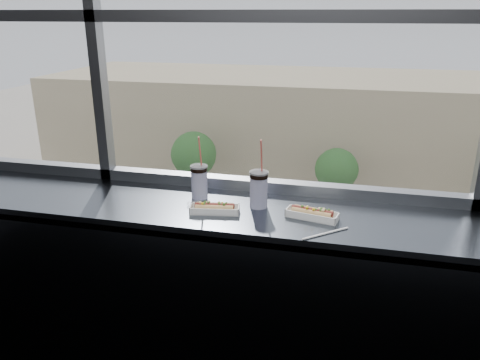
% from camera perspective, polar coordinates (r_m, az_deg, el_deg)
% --- Properties ---
extents(wall_back_lower, '(6.00, 0.00, 6.00)m').
position_cam_1_polar(wall_back_lower, '(2.80, 4.20, -11.96)').
color(wall_back_lower, black).
rests_on(wall_back_lower, ground).
extents(counter, '(6.00, 0.55, 0.06)m').
position_cam_1_polar(counter, '(2.31, 3.41, -4.48)').
color(counter, '#545B64').
rests_on(counter, ground).
extents(counter_fascia, '(6.00, 0.04, 1.04)m').
position_cam_1_polar(counter_fascia, '(2.37, 2.00, -18.57)').
color(counter_fascia, '#545B64').
rests_on(counter_fascia, ground).
extents(hotdog_tray_left, '(0.25, 0.11, 0.06)m').
position_cam_1_polar(hotdog_tray_left, '(2.27, -3.11, -3.45)').
color(hotdog_tray_left, white).
rests_on(hotdog_tray_left, counter).
extents(hotdog_tray_right, '(0.26, 0.13, 0.06)m').
position_cam_1_polar(hotdog_tray_right, '(2.23, 8.78, -4.05)').
color(hotdog_tray_right, white).
rests_on(hotdog_tray_right, counter).
extents(soda_cup_left, '(0.09, 0.09, 0.34)m').
position_cam_1_polar(soda_cup_left, '(2.43, -4.99, -0.01)').
color(soda_cup_left, white).
rests_on(soda_cup_left, counter).
extents(soda_cup_right, '(0.10, 0.10, 0.35)m').
position_cam_1_polar(soda_cup_right, '(2.31, 2.30, -0.91)').
color(soda_cup_right, white).
rests_on(soda_cup_right, counter).
extents(loose_straw, '(0.19, 0.17, 0.01)m').
position_cam_1_polar(loose_straw, '(2.09, 10.38, -6.42)').
color(loose_straw, white).
rests_on(loose_straw, counter).
extents(wrapper, '(0.10, 0.07, 0.02)m').
position_cam_1_polar(wrapper, '(2.36, -5.46, -2.94)').
color(wrapper, silver).
rests_on(wrapper, counter).
extents(plaza_ground, '(120.00, 120.00, 0.00)m').
position_cam_1_polar(plaza_ground, '(47.67, 12.39, 3.46)').
color(plaza_ground, '#B0A799').
rests_on(plaza_ground, ground).
extents(street_asphalt, '(80.00, 10.00, 0.06)m').
position_cam_1_polar(street_asphalt, '(25.85, 10.89, -10.77)').
color(street_asphalt, black).
rests_on(street_asphalt, plaza_ground).
extents(far_sidewalk, '(80.00, 6.00, 0.04)m').
position_cam_1_polar(far_sidewalk, '(33.02, 11.63, -3.83)').
color(far_sidewalk, '#B0A799').
rests_on(far_sidewalk, plaza_ground).
extents(far_building, '(50.00, 14.00, 8.00)m').
position_cam_1_polar(far_building, '(41.35, 12.57, 6.71)').
color(far_building, tan).
rests_on(far_building, plaza_ground).
extents(car_near_a, '(3.04, 6.86, 2.26)m').
position_cam_1_polar(car_near_a, '(26.49, -23.31, -8.51)').
color(car_near_a, '#848FA6').
rests_on(car_near_a, street_asphalt).
extents(car_near_c, '(3.19, 7.01, 2.29)m').
position_cam_1_polar(car_near_c, '(21.85, 14.31, -13.64)').
color(car_near_c, '#59090A').
rests_on(car_near_c, street_asphalt).
extents(car_far_a, '(3.29, 6.76, 2.18)m').
position_cam_1_polar(car_far_a, '(30.37, -5.73, -3.32)').
color(car_far_a, '#363031').
rests_on(car_far_a, street_asphalt).
extents(car_far_b, '(3.48, 6.92, 2.22)m').
position_cam_1_polar(car_far_b, '(28.97, 16.22, -5.21)').
color(car_far_b, maroon).
rests_on(car_far_b, street_asphalt).
extents(car_near_b, '(2.70, 6.33, 2.10)m').
position_cam_1_polar(car_near_b, '(23.66, -11.30, -10.86)').
color(car_near_b, black).
rests_on(car_near_b, street_asphalt).
extents(pedestrian_b, '(0.94, 0.70, 2.11)m').
position_cam_1_polar(pedestrian_b, '(32.89, 9.26, -1.74)').
color(pedestrian_b, '#66605B').
rests_on(pedestrian_b, far_sidewalk).
extents(pedestrian_a, '(0.74, 0.98, 2.21)m').
position_cam_1_polar(pedestrian_a, '(33.45, 0.24, -1.01)').
color(pedestrian_a, '#66605B').
rests_on(pedestrian_a, far_sidewalk).
extents(pedestrian_c, '(1.01, 0.76, 2.28)m').
position_cam_1_polar(pedestrian_c, '(32.45, 17.09, -2.54)').
color(pedestrian_c, '#66605B').
rests_on(pedestrian_c, far_sidewalk).
extents(tree_left, '(3.27, 3.27, 5.11)m').
position_cam_1_polar(tree_left, '(33.53, -5.66, 3.13)').
color(tree_left, '#47382B').
rests_on(tree_left, far_sidewalk).
extents(tree_center, '(2.91, 2.91, 4.54)m').
position_cam_1_polar(tree_center, '(31.94, 11.69, 1.23)').
color(tree_center, '#47382B').
rests_on(tree_center, far_sidewalk).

